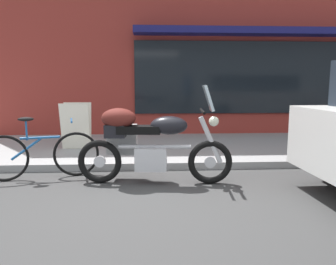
# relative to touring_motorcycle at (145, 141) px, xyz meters

# --- Properties ---
(ground_plane) EXTENTS (80.00, 80.00, 0.00)m
(ground_plane) POSITION_rel_touring_motorcycle_xyz_m (-0.12, -0.72, -0.60)
(ground_plane) COLOR #3B3B3B
(touring_motorcycle) EXTENTS (2.19, 0.77, 1.39)m
(touring_motorcycle) POSITION_rel_touring_motorcycle_xyz_m (0.00, 0.00, 0.00)
(touring_motorcycle) COLOR black
(touring_motorcycle) RESTS_ON ground_plane
(parked_bicycle) EXTENTS (1.65, 0.56, 0.93)m
(parked_bicycle) POSITION_rel_touring_motorcycle_xyz_m (-1.55, 0.28, -0.23)
(parked_bicycle) COLOR black
(parked_bicycle) RESTS_ON ground_plane
(sandwich_board_sign) EXTENTS (0.55, 0.41, 0.91)m
(sandwich_board_sign) POSITION_rel_touring_motorcycle_xyz_m (-1.39, 1.95, -0.02)
(sandwich_board_sign) COLOR silver
(sandwich_board_sign) RESTS_ON sidewalk_curb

